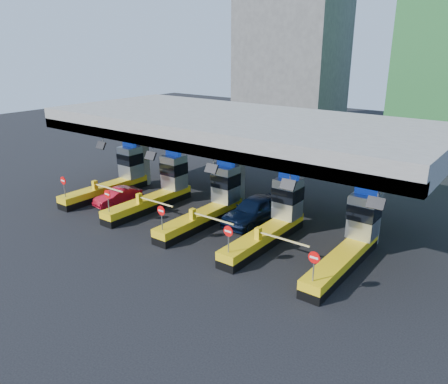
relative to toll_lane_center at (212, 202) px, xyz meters
The scene contains 10 objects.
ground 1.42m from the toll_lane_center, 90.42° to the right, with size 120.00×120.00×0.00m, color black.
toll_canopy 5.40m from the toll_lane_center, 90.02° to the left, with size 28.00×12.09×7.00m.
toll_lane_far_left 10.00m from the toll_lane_center, behind, with size 4.43×8.00×4.16m.
toll_lane_left 5.00m from the toll_lane_center, behind, with size 4.43×8.00×4.16m.
toll_lane_center is the anchor object (origin of this frame).
toll_lane_right 5.00m from the toll_lane_center, ahead, with size 4.43×8.00×4.16m.
toll_lane_far_right 10.00m from the toll_lane_center, ahead, with size 4.43×8.00×4.16m.
bg_building_concrete 39.11m from the toll_lane_center, 111.40° to the left, with size 14.00×10.00×18.00m, color #4C4C49.
van 2.95m from the toll_lane_center, 30.46° to the left, with size 2.18×5.41×1.84m, color black.
red_car 8.07m from the toll_lane_center, 166.94° to the right, with size 1.30×3.74×1.23m, color maroon.
Camera 1 is at (17.67, -21.74, 11.71)m, focal length 35.00 mm.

